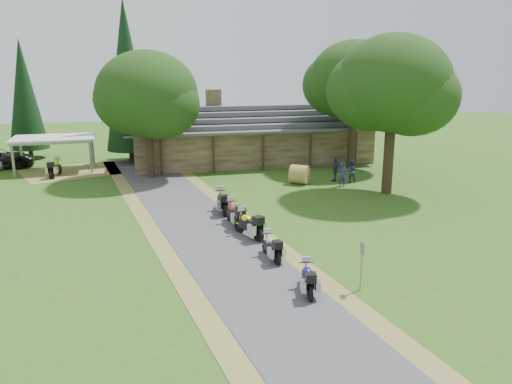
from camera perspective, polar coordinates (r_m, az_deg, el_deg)
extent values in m
plane|color=#305B19|center=(20.64, -1.37, -9.29)|extent=(120.00, 120.00, 0.00)
plane|color=#454547|center=(24.20, -4.65, -5.69)|extent=(51.95, 51.95, 0.00)
imported|color=#303557|center=(35.22, 9.81, 2.27)|extent=(0.62, 0.48, 2.04)
imported|color=#303557|center=(36.59, 10.80, 2.59)|extent=(0.63, 0.51, 1.94)
imported|color=#303557|center=(36.68, 9.04, 2.83)|extent=(0.67, 0.73, 2.11)
cylinder|color=olive|center=(35.69, 5.00, 2.01)|extent=(1.80, 1.82, 1.35)
cone|color=black|center=(44.52, -14.49, 12.06)|extent=(4.10, 4.10, 13.64)
cone|color=black|center=(49.33, -24.91, 9.56)|extent=(3.36, 3.36, 10.53)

